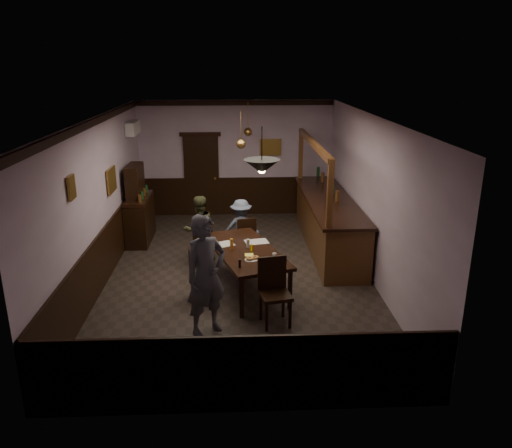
{
  "coord_description": "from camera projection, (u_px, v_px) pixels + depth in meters",
  "views": [
    {
      "loc": [
        -0.05,
        -8.89,
        3.94
      ],
      "look_at": [
        0.33,
        -0.42,
        1.15
      ],
      "focal_mm": 35.0,
      "sensor_mm": 36.0,
      "label": 1
    }
  ],
  "objects": [
    {
      "name": "coffee_cup",
      "position": [
        274.0,
        255.0,
        8.44
      ],
      "size": [
        0.1,
        0.1,
        0.07
      ],
      "primitive_type": "imported",
      "rotation": [
        0.0,
        0.0,
        0.31
      ],
      "color": "white",
      "rests_on": "saucer"
    },
    {
      "name": "newspaper_left",
      "position": [
        222.0,
        245.0,
        9.06
      ],
      "size": [
        0.51,
        0.45,
        0.01
      ],
      "primitive_type": "cube",
      "rotation": [
        0.0,
        0.0,
        0.45
      ],
      "color": "silver",
      "rests_on": "dining_table"
    },
    {
      "name": "water_glass",
      "position": [
        248.0,
        243.0,
        8.92
      ],
      "size": [
        0.06,
        0.06,
        0.15
      ],
      "primitive_type": "cylinder",
      "color": "silver",
      "rests_on": "dining_table"
    },
    {
      "name": "soda_can",
      "position": [
        252.0,
        248.0,
        8.73
      ],
      "size": [
        0.07,
        0.07,
        0.12
      ],
      "primitive_type": "cylinder",
      "color": "yellow",
      "rests_on": "dining_table"
    },
    {
      "name": "person_standing",
      "position": [
        206.0,
        275.0,
        7.34
      ],
      "size": [
        0.81,
        0.76,
        1.85
      ],
      "primitive_type": "imported",
      "rotation": [
        0.0,
        0.0,
        0.64
      ],
      "color": "#53555F",
      "rests_on": "ground"
    },
    {
      "name": "person_seated_right",
      "position": [
        241.0,
        228.0,
        10.43
      ],
      "size": [
        0.81,
        0.5,
        1.22
      ],
      "primitive_type": "imported",
      "rotation": [
        0.0,
        0.0,
        3.2
      ],
      "color": "slate",
      "rests_on": "ground"
    },
    {
      "name": "ac_unit",
      "position": [
        133.0,
        128.0,
        11.55
      ],
      "size": [
        0.2,
        0.85,
        0.3
      ],
      "color": "white",
      "rests_on": "ground"
    },
    {
      "name": "bar_counter",
      "position": [
        328.0,
        221.0,
        10.9
      ],
      "size": [
        0.98,
        4.2,
        2.35
      ],
      "color": "#4A2513",
      "rests_on": "ground"
    },
    {
      "name": "person_seated_left",
      "position": [
        199.0,
        229.0,
        10.1
      ],
      "size": [
        0.84,
        0.79,
        1.38
      ],
      "primitive_type": "imported",
      "rotation": [
        0.0,
        0.0,
        3.67
      ],
      "color": "#4B4F2F",
      "rests_on": "ground"
    },
    {
      "name": "newspaper_right",
      "position": [
        257.0,
        242.0,
        9.2
      ],
      "size": [
        0.47,
        0.38,
        0.01
      ],
      "primitive_type": "cube",
      "rotation": [
        0.0,
        0.0,
        0.21
      ],
      "color": "silver",
      "rests_on": "dining_table"
    },
    {
      "name": "pastry_ring_a",
      "position": [
        250.0,
        258.0,
        8.34
      ],
      "size": [
        0.13,
        0.13,
        0.04
      ],
      "primitive_type": "torus",
      "color": "#C68C47",
      "rests_on": "pastry_plate"
    },
    {
      "name": "pastry_ring_b",
      "position": [
        255.0,
        257.0,
        8.39
      ],
      "size": [
        0.13,
        0.13,
        0.04
      ],
      "primitive_type": "torus",
      "color": "#C68C47",
      "rests_on": "pastry_plate"
    },
    {
      "name": "picture_left_small",
      "position": [
        71.0,
        187.0,
        7.37
      ],
      "size": [
        0.04,
        0.28,
        0.36
      ],
      "color": "olive",
      "rests_on": "ground"
    },
    {
      "name": "pendant_brass_mid",
      "position": [
        241.0,
        144.0,
        10.28
      ],
      "size": [
        0.2,
        0.2,
        0.81
      ],
      "color": "#BF8C3F",
      "rests_on": "ground"
    },
    {
      "name": "chair_far_right",
      "position": [
        245.0,
        237.0,
        10.21
      ],
      "size": [
        0.49,
        0.49,
        0.92
      ],
      "rotation": [
        0.0,
        0.0,
        3.41
      ],
      "color": "black",
      "rests_on": "ground"
    },
    {
      "name": "pastry_plate",
      "position": [
        251.0,
        260.0,
        8.36
      ],
      "size": [
        0.22,
        0.22,
        0.01
      ],
      "primitive_type": "cylinder",
      "color": "white",
      "rests_on": "dining_table"
    },
    {
      "name": "napkin",
      "position": [
        249.0,
        255.0,
        8.59
      ],
      "size": [
        0.19,
        0.19,
        0.0
      ],
      "primitive_type": "cube",
      "rotation": [
        0.0,
        0.0,
        0.31
      ],
      "color": "#FFF45D",
      "rests_on": "dining_table"
    },
    {
      "name": "pendant_iron",
      "position": [
        262.0,
        167.0,
        7.63
      ],
      "size": [
        0.56,
        0.56,
        0.72
      ],
      "color": "black",
      "rests_on": "ground"
    },
    {
      "name": "pepper_mill",
      "position": [
        240.0,
        264.0,
        8.04
      ],
      "size": [
        0.04,
        0.04,
        0.14
      ],
      "primitive_type": "cylinder",
      "color": "black",
      "rests_on": "dining_table"
    },
    {
      "name": "chair_far_left",
      "position": [
        202.0,
        242.0,
        9.92
      ],
      "size": [
        0.45,
        0.45,
        0.91
      ],
      "rotation": [
        0.0,
        0.0,
        3.31
      ],
      "color": "black",
      "rests_on": "ground"
    },
    {
      "name": "dining_table",
      "position": [
        245.0,
        252.0,
        8.88
      ],
      "size": [
        1.63,
        2.4,
        0.75
      ],
      "rotation": [
        0.0,
        0.0,
        0.31
      ],
      "color": "black",
      "rests_on": "ground"
    },
    {
      "name": "chair_side",
      "position": [
        198.0,
        273.0,
        8.45
      ],
      "size": [
        0.47,
        0.47,
        0.93
      ],
      "rotation": [
        0.0,
        0.0,
        1.77
      ],
      "color": "black",
      "rests_on": "ground"
    },
    {
      "name": "door_back",
      "position": [
        202.0,
        176.0,
        13.05
      ],
      "size": [
        0.9,
        0.06,
        2.1
      ],
      "primitive_type": "cube",
      "color": "black",
      "rests_on": "ground"
    },
    {
      "name": "beer_glass",
      "position": [
        232.0,
        244.0,
        8.8
      ],
      "size": [
        0.06,
        0.06,
        0.2
      ],
      "primitive_type": "cylinder",
      "color": "#BF721E",
      "rests_on": "dining_table"
    },
    {
      "name": "picture_left_large",
      "position": [
        112.0,
        180.0,
        9.79
      ],
      "size": [
        0.04,
        0.62,
        0.48
      ],
      "color": "olive",
      "rests_on": "ground"
    },
    {
      "name": "room",
      "position": [
        237.0,
        199.0,
        9.2
      ],
      "size": [
        5.01,
        8.01,
        3.01
      ],
      "color": "#2D2621",
      "rests_on": "ground"
    },
    {
      "name": "pendant_brass_far",
      "position": [
        248.0,
        132.0,
        12.01
      ],
      "size": [
        0.2,
        0.2,
        0.81
      ],
      "color": "#BF8C3F",
      "rests_on": "ground"
    },
    {
      "name": "chair_near",
      "position": [
        274.0,
        288.0,
        7.74
      ],
      "size": [
        0.54,
        0.54,
        1.06
      ],
      "rotation": [
        0.0,
        0.0,
        0.19
      ],
      "color": "black",
      "rests_on": "ground"
    },
    {
      "name": "picture_back",
      "position": [
        270.0,
        147.0,
        12.9
      ],
      "size": [
        0.55,
        0.04,
        0.42
      ],
      "color": "olive",
      "rests_on": "ground"
    },
    {
      "name": "saucer",
      "position": [
        272.0,
        259.0,
        8.41
      ],
      "size": [
        0.15,
        0.15,
        0.01
      ],
      "primitive_type": "cylinder",
      "color": "white",
      "rests_on": "dining_table"
    },
    {
      "name": "sideboard",
      "position": [
        139.0,
        211.0,
        11.25
      ],
      "size": [
        0.48,
        1.33,
        1.76
      ],
      "color": "black",
      "rests_on": "ground"
    }
  ]
}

